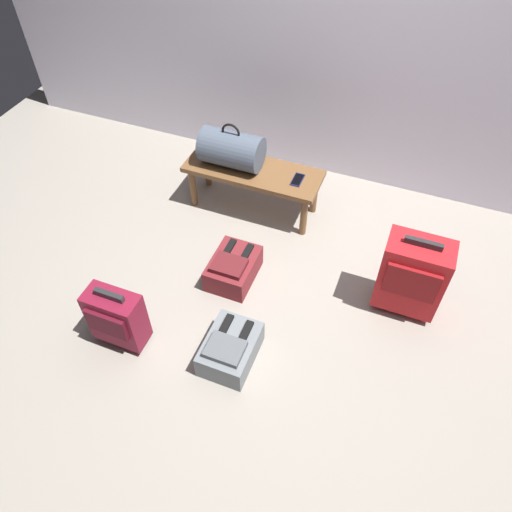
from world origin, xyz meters
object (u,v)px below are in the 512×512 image
at_px(cell_phone, 298,180).
at_px(backpack_maroon, 233,268).
at_px(bench, 253,175).
at_px(suitcase_upright_red, 412,275).
at_px(suitcase_small_burgundy, 116,317).
at_px(duffel_bag_slate, 231,149).
at_px(backpack_grey, 230,349).

relative_size(cell_phone, backpack_maroon, 0.38).
height_order(bench, cell_phone, cell_phone).
height_order(cell_phone, suitcase_upright_red, suitcase_upright_red).
bearing_deg(cell_phone, suitcase_small_burgundy, -113.97).
distance_m(bench, cell_phone, 0.34).
relative_size(bench, suitcase_small_burgundy, 2.17).
bearing_deg(suitcase_upright_red, duffel_bag_slate, 159.31).
bearing_deg(suitcase_small_burgundy, backpack_grey, 10.97).
bearing_deg(backpack_grey, cell_phone, 91.21).
xyz_separation_m(duffel_bag_slate, suitcase_upright_red, (1.40, -0.53, -0.19)).
bearing_deg(backpack_maroon, bench, 100.97).
relative_size(duffel_bag_slate, backpack_grey, 1.16).
xyz_separation_m(cell_phone, backpack_maroon, (-0.20, -0.70, -0.28)).
relative_size(duffel_bag_slate, backpack_maroon, 1.16).
distance_m(bench, suitcase_small_burgundy, 1.44).
distance_m(cell_phone, backpack_maroon, 0.78).
height_order(duffel_bag_slate, backpack_grey, duffel_bag_slate).
xyz_separation_m(bench, duffel_bag_slate, (-0.16, 0.00, 0.19)).
bearing_deg(suitcase_upright_red, cell_phone, 149.58).
distance_m(backpack_grey, backpack_maroon, 0.62).
xyz_separation_m(suitcase_upright_red, backpack_grey, (-0.87, -0.75, -0.21)).
distance_m(bench, backpack_grey, 1.35).
bearing_deg(suitcase_small_burgundy, bench, 78.44).
bearing_deg(backpack_maroon, suitcase_small_burgundy, -121.16).
relative_size(bench, backpack_grey, 2.63).
bearing_deg(cell_phone, backpack_grey, -88.79).
bearing_deg(bench, backpack_maroon, -79.03).
xyz_separation_m(bench, cell_phone, (0.34, -0.00, 0.06)).
relative_size(bench, duffel_bag_slate, 2.27).
height_order(bench, backpack_maroon, bench).
height_order(bench, suitcase_small_burgundy, suitcase_small_burgundy).
relative_size(bench, backpack_maroon, 2.63).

